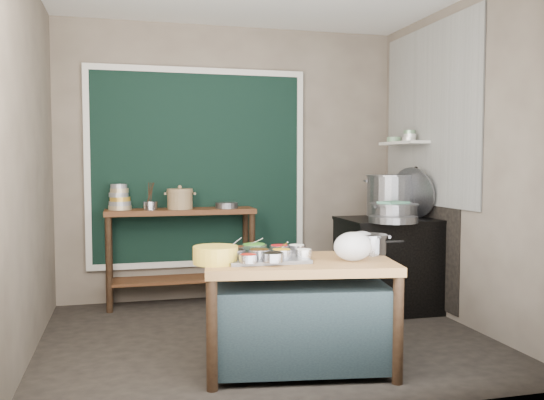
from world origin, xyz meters
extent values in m
cube|color=#2A2520|center=(0.00, 0.00, -0.01)|extent=(3.50, 3.00, 0.02)
cube|color=#76695B|center=(0.00, 1.51, 1.40)|extent=(3.50, 0.02, 2.80)
cube|color=#76695B|center=(-1.76, 0.00, 1.40)|extent=(0.02, 3.00, 2.80)
cube|color=#76695B|center=(1.76, 0.00, 1.40)|extent=(0.02, 3.00, 2.80)
cube|color=black|center=(-0.35, 1.47, 1.35)|extent=(2.10, 0.02, 1.90)
cube|color=#B2B2AA|center=(1.74, 0.55, 1.85)|extent=(0.02, 1.70, 1.70)
cube|color=black|center=(1.74, 0.65, 0.70)|extent=(0.01, 1.30, 1.30)
cube|color=beige|center=(1.63, 0.85, 1.60)|extent=(0.22, 0.70, 0.03)
cube|color=olive|center=(0.05, -0.74, 0.38)|extent=(1.35, 0.90, 0.75)
cube|color=#4E2716|center=(-0.55, 1.28, 0.47)|extent=(1.45, 0.40, 0.95)
cube|color=black|center=(1.35, 0.55, 0.42)|extent=(0.90, 0.68, 0.85)
cube|color=black|center=(1.35, 0.55, 0.86)|extent=(0.92, 0.69, 0.03)
cube|color=gray|center=(-0.17, -0.71, 0.76)|extent=(0.55, 0.40, 0.02)
cylinder|color=gray|center=(-0.05, -0.58, 0.80)|extent=(0.14, 0.14, 0.06)
cylinder|color=gray|center=(-0.39, -0.72, 0.80)|extent=(0.16, 0.16, 0.06)
cylinder|color=gray|center=(-0.08, -0.76, 0.80)|extent=(0.14, 0.14, 0.06)
cylinder|color=gray|center=(-0.33, -0.88, 0.80)|extent=(0.12, 0.12, 0.05)
cylinder|color=gray|center=(-0.17, -0.89, 0.80)|extent=(0.14, 0.14, 0.06)
cylinder|color=gray|center=(-0.37, -0.59, 0.80)|extent=(0.15, 0.15, 0.06)
cylinder|color=gray|center=(-0.23, -0.76, 0.80)|extent=(0.15, 0.15, 0.06)
cylinder|color=silver|center=(0.07, -0.76, 0.80)|extent=(0.11, 0.11, 0.05)
cylinder|color=gray|center=(-0.22, -0.57, 0.81)|extent=(0.17, 0.17, 0.07)
cylinder|color=gray|center=(0.08, -0.58, 0.80)|extent=(0.12, 0.12, 0.05)
cylinder|color=gold|center=(-0.52, -0.73, 0.81)|extent=(0.34, 0.34, 0.11)
ellipsoid|color=white|center=(0.38, -0.86, 0.85)|extent=(0.29, 0.26, 0.19)
ellipsoid|color=white|center=(0.57, -0.58, 0.83)|extent=(0.26, 0.23, 0.16)
cylinder|color=tan|center=(-1.13, 1.31, 0.97)|extent=(0.22, 0.22, 0.04)
cylinder|color=gray|center=(-1.13, 1.31, 1.01)|extent=(0.21, 0.21, 0.04)
cylinder|color=gold|center=(-1.13, 1.31, 1.05)|extent=(0.19, 0.19, 0.04)
cylinder|color=gray|center=(-1.13, 1.31, 1.09)|extent=(0.18, 0.18, 0.04)
cylinder|color=tan|center=(-1.13, 1.31, 1.14)|extent=(0.17, 0.17, 0.04)
cylinder|color=gray|center=(-1.13, 1.31, 1.18)|extent=(0.16, 0.16, 0.04)
cylinder|color=gray|center=(-0.84, 1.23, 0.99)|extent=(0.14, 0.14, 0.08)
cylinder|color=gray|center=(-0.10, 1.24, 0.98)|extent=(0.28, 0.28, 0.06)
cylinder|color=gray|center=(1.59, 0.57, 1.12)|extent=(0.29, 0.50, 0.48)
cube|color=#65AF81|center=(1.30, 0.40, 1.04)|extent=(0.28, 0.25, 0.02)
cylinder|color=gray|center=(1.20, 0.19, 0.91)|extent=(0.54, 0.54, 0.06)
cylinder|color=silver|center=(1.63, 0.74, 1.63)|extent=(0.13, 0.13, 0.04)
cylinder|color=silver|center=(1.63, 0.74, 1.67)|extent=(0.12, 0.12, 0.04)
cylinder|color=gray|center=(1.63, 0.74, 1.70)|extent=(0.11, 0.11, 0.04)
cylinder|color=gray|center=(1.63, 1.07, 1.64)|extent=(0.18, 0.18, 0.05)
camera|label=1|loc=(-1.08, -4.40, 1.40)|focal=38.00mm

